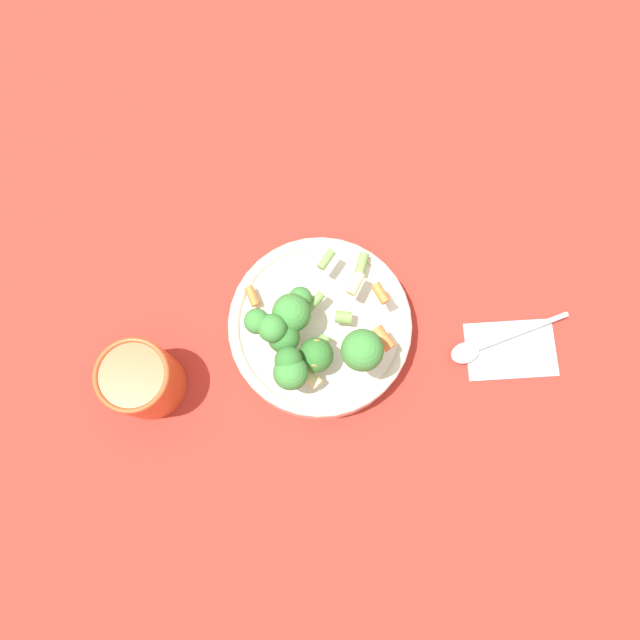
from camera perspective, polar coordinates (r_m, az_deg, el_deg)
name	(u,v)px	position (r m, az deg, el deg)	size (l,w,h in m)	color
ground_plane	(320,332)	(0.79, 0.00, -1.09)	(3.00, 3.00, 0.00)	#B72D23
bowl	(320,327)	(0.76, 0.00, -0.68)	(0.22, 0.22, 0.05)	beige
pasta_salad	(308,339)	(0.68, -1.13, -1.72)	(0.17, 0.15, 0.11)	#8CB766
cup	(142,380)	(0.76, -15.99, -5.30)	(0.09, 0.09, 0.09)	#CC4C23
napkin	(511,349)	(0.81, 17.06, -2.59)	(0.13, 0.10, 0.01)	#B2BCC6
spoon	(488,344)	(0.80, 15.09, -2.15)	(0.16, 0.03, 0.01)	silver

